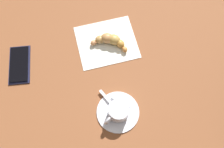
{
  "coord_description": "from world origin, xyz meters",
  "views": [
    {
      "loc": [
        -0.27,
        0.11,
        0.79
      ],
      "look_at": [
        0.01,
        -0.02,
        0.01
      ],
      "focal_mm": 42.96,
      "sensor_mm": 36.0,
      "label": 1
    }
  ],
  "objects_px": {
    "napkin": "(107,42)",
    "espresso_cup": "(118,111)",
    "sugar_packet": "(121,101)",
    "croissant": "(110,40)",
    "teaspoon": "(117,111)",
    "saucer": "(118,112)",
    "cell_phone": "(19,64)"
  },
  "relations": [
    {
      "from": "sugar_packet",
      "to": "croissant",
      "type": "height_order",
      "value": "croissant"
    },
    {
      "from": "cell_phone",
      "to": "croissant",
      "type": "bearing_deg",
      "value": -99.66
    },
    {
      "from": "espresso_cup",
      "to": "cell_phone",
      "type": "relative_size",
      "value": 0.58
    },
    {
      "from": "saucer",
      "to": "sugar_packet",
      "type": "relative_size",
      "value": 2.05
    },
    {
      "from": "espresso_cup",
      "to": "sugar_packet",
      "type": "height_order",
      "value": "espresso_cup"
    },
    {
      "from": "teaspoon",
      "to": "croissant",
      "type": "height_order",
      "value": "croissant"
    },
    {
      "from": "sugar_packet",
      "to": "teaspoon",
      "type": "bearing_deg",
      "value": 109.58
    },
    {
      "from": "croissant",
      "to": "saucer",
      "type": "bearing_deg",
      "value": 160.63
    },
    {
      "from": "teaspoon",
      "to": "napkin",
      "type": "distance_m",
      "value": 0.24
    },
    {
      "from": "espresso_cup",
      "to": "napkin",
      "type": "xyz_separation_m",
      "value": [
        0.24,
        -0.07,
        -0.03
      ]
    },
    {
      "from": "sugar_packet",
      "to": "cell_phone",
      "type": "relative_size",
      "value": 0.43
    },
    {
      "from": "napkin",
      "to": "espresso_cup",
      "type": "bearing_deg",
      "value": 163.18
    },
    {
      "from": "cell_phone",
      "to": "napkin",
      "type": "bearing_deg",
      "value": -98.52
    },
    {
      "from": "saucer",
      "to": "napkin",
      "type": "height_order",
      "value": "saucer"
    },
    {
      "from": "saucer",
      "to": "napkin",
      "type": "bearing_deg",
      "value": -16.58
    },
    {
      "from": "sugar_packet",
      "to": "napkin",
      "type": "distance_m",
      "value": 0.21
    },
    {
      "from": "napkin",
      "to": "teaspoon",
      "type": "bearing_deg",
      "value": 163.1
    },
    {
      "from": "teaspoon",
      "to": "cell_phone",
      "type": "distance_m",
      "value": 0.35
    },
    {
      "from": "teaspoon",
      "to": "sugar_packet",
      "type": "xyz_separation_m",
      "value": [
        0.02,
        -0.02,
        0.0
      ]
    },
    {
      "from": "saucer",
      "to": "teaspoon",
      "type": "bearing_deg",
      "value": 23.94
    },
    {
      "from": "saucer",
      "to": "espresso_cup",
      "type": "height_order",
      "value": "espresso_cup"
    },
    {
      "from": "saucer",
      "to": "cell_phone",
      "type": "distance_m",
      "value": 0.35
    },
    {
      "from": "espresso_cup",
      "to": "sugar_packet",
      "type": "relative_size",
      "value": 1.35
    },
    {
      "from": "espresso_cup",
      "to": "teaspoon",
      "type": "bearing_deg",
      "value": -14.15
    },
    {
      "from": "espresso_cup",
      "to": "teaspoon",
      "type": "xyz_separation_m",
      "value": [
        0.01,
        -0.0,
        -0.02
      ]
    },
    {
      "from": "saucer",
      "to": "cell_phone",
      "type": "xyz_separation_m",
      "value": [
        0.27,
        0.22,
        0.0
      ]
    },
    {
      "from": "teaspoon",
      "to": "croissant",
      "type": "xyz_separation_m",
      "value": [
        0.22,
        -0.08,
        0.01
      ]
    },
    {
      "from": "espresso_cup",
      "to": "croissant",
      "type": "relative_size",
      "value": 0.79
    },
    {
      "from": "napkin",
      "to": "cell_phone",
      "type": "distance_m",
      "value": 0.29
    },
    {
      "from": "sugar_packet",
      "to": "croissant",
      "type": "distance_m",
      "value": 0.21
    },
    {
      "from": "napkin",
      "to": "cell_phone",
      "type": "relative_size",
      "value": 1.32
    },
    {
      "from": "espresso_cup",
      "to": "sugar_packet",
      "type": "xyz_separation_m",
      "value": [
        0.03,
        -0.02,
        -0.02
      ]
    }
  ]
}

